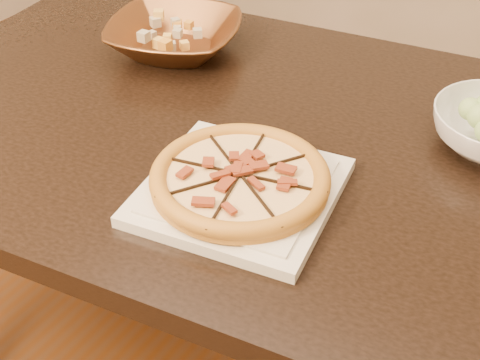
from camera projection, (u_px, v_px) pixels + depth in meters
The scene contains 5 objects.
dining_table at pixel (241, 178), 1.18m from camera, with size 1.36×0.97×0.75m.
plate at pixel (240, 191), 0.95m from camera, with size 0.30×0.30×0.02m.
pizza at pixel (240, 178), 0.94m from camera, with size 0.26×0.26×0.03m.
bronze_bowl at pixel (175, 37), 1.31m from camera, with size 0.26×0.26×0.06m, color brown.
mixed_dish at pixel (172, 15), 1.28m from camera, with size 0.09×0.12×0.03m.
Camera 1 is at (0.58, -0.61, 1.36)m, focal length 50.00 mm.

